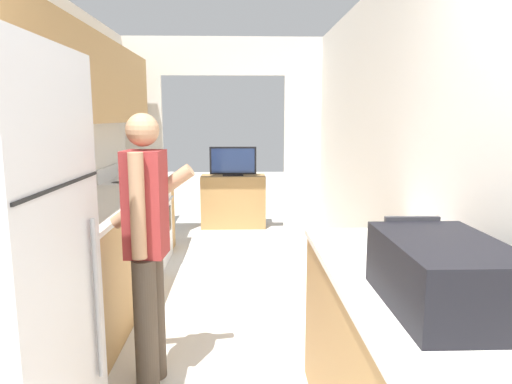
{
  "coord_description": "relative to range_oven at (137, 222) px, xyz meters",
  "views": [
    {
      "loc": [
        0.21,
        -0.96,
        1.55
      ],
      "look_at": [
        0.32,
        2.19,
        1.03
      ],
      "focal_mm": 32.0,
      "sensor_mm": 36.0,
      "label": 1
    }
  ],
  "objects": [
    {
      "name": "book_stack",
      "position": [
        1.83,
        -2.82,
        0.49
      ],
      "size": [
        0.24,
        0.29,
        0.09
      ],
      "color": "red",
      "rests_on": "counter_right"
    },
    {
      "name": "suitcase",
      "position": [
        1.79,
        -3.28,
        0.56
      ],
      "size": [
        0.37,
        0.61,
        0.25
      ],
      "color": "black",
      "rests_on": "counter_right"
    },
    {
      "name": "television",
      "position": [
        0.99,
        1.61,
        0.48
      ],
      "size": [
        0.65,
        0.16,
        0.41
      ],
      "color": "black",
      "rests_on": "tv_cabinet"
    },
    {
      "name": "wall_far_with_doorway",
      "position": [
        0.89,
        0.93,
        0.97
      ],
      "size": [
        2.8,
        0.06,
        2.5
      ],
      "color": "white",
      "rests_on": "ground_plane"
    },
    {
      "name": "counter_left",
      "position": [
        -0.01,
        -1.24,
        -0.0
      ],
      "size": [
        0.62,
        3.41,
        0.9
      ],
      "color": "#B2844C",
      "rests_on": "ground_plane"
    },
    {
      "name": "range_oven",
      "position": [
        0.0,
        0.0,
        0.0
      ],
      "size": [
        0.66,
        0.73,
        1.04
      ],
      "color": "white",
      "rests_on": "ground_plane"
    },
    {
      "name": "tv_cabinet",
      "position": [
        0.99,
        1.65,
        -0.09
      ],
      "size": [
        0.9,
        0.42,
        0.74
      ],
      "color": "#B2844C",
      "rests_on": "ground_plane"
    },
    {
      "name": "wall_left",
      "position": [
        -0.26,
        -1.59,
        1.04
      ],
      "size": [
        0.38,
        7.08,
        2.5
      ],
      "color": "white",
      "rests_on": "ground_plane"
    },
    {
      "name": "person",
      "position": [
        0.58,
        -2.26,
        0.38
      ],
      "size": [
        0.51,
        0.39,
        1.57
      ],
      "rotation": [
        0.0,
        0.0,
        1.5
      ],
      "color": "#4C4238",
      "rests_on": "ground_plane"
    },
    {
      "name": "counter_right",
      "position": [
        1.79,
        -2.92,
        -0.01
      ],
      "size": [
        0.62,
        1.55,
        0.9
      ],
      "color": "#B2844C",
      "rests_on": "ground_plane"
    },
    {
      "name": "wall_right",
      "position": [
        2.12,
        -2.04,
        0.79
      ],
      "size": [
        0.06,
        7.08,
        2.5
      ],
      "color": "white",
      "rests_on": "ground_plane"
    }
  ]
}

